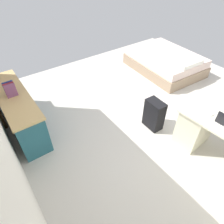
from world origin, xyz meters
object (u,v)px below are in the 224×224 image
(computer_mouse, at_px, (212,114))
(suitcase_black, at_px, (154,114))
(credenza, at_px, (19,111))
(bed, at_px, (165,62))
(figurine_small, at_px, (6,84))
(desk, at_px, (224,142))

(computer_mouse, bearing_deg, suitcase_black, 14.87)
(suitcase_black, bearing_deg, credenza, 56.23)
(credenza, xyz_separation_m, computer_mouse, (-2.28, -2.29, 0.38))
(bed, height_order, computer_mouse, computer_mouse)
(computer_mouse, distance_m, figurine_small, 3.45)
(suitcase_black, distance_m, computer_mouse, 1.00)
(suitcase_black, height_order, figurine_small, figurine_small)
(bed, distance_m, suitcase_black, 2.31)
(credenza, relative_size, suitcase_black, 3.08)
(desk, bearing_deg, bed, -30.44)
(bed, distance_m, computer_mouse, 2.78)
(desk, relative_size, computer_mouse, 14.78)
(desk, distance_m, computer_mouse, 0.49)
(credenza, distance_m, figurine_small, 0.53)
(computer_mouse, bearing_deg, figurine_small, 37.99)
(desk, bearing_deg, credenza, 42.09)
(desk, height_order, figurine_small, figurine_small)
(credenza, xyz_separation_m, suitcase_black, (-1.44, -2.01, -0.09))
(bed, bearing_deg, figurine_small, 84.96)
(credenza, xyz_separation_m, figurine_small, (0.30, 0.00, 0.43))
(computer_mouse, bearing_deg, bed, -38.28)
(computer_mouse, relative_size, figurine_small, 0.91)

